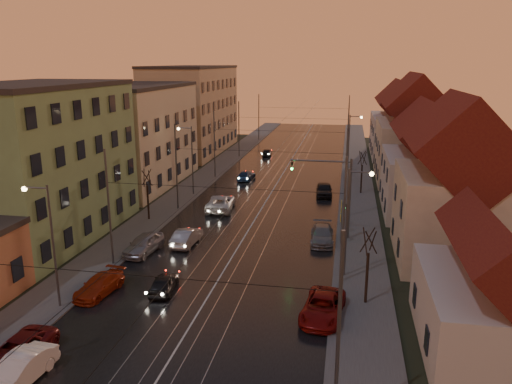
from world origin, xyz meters
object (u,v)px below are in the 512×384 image
Objects in this scene: street_lamp_0 at (48,235)px; parked_right_0 at (323,307)px; parked_right_1 at (322,235)px; street_lamp_3 at (351,138)px; driving_car_2 at (221,203)px; traffic_light_mast at (338,188)px; street_lamp_1 at (352,213)px; parked_left_1 at (18,351)px; parked_left_0 at (18,371)px; driving_car_1 at (187,237)px; driving_car_3 at (246,176)px; driving_car_4 at (267,152)px; driving_car_0 at (164,283)px; parked_left_2 at (99,285)px; parked_left_3 at (144,244)px; street_lamp_2 at (190,154)px; parked_right_2 at (324,190)px.

parked_right_0 is (16.70, 1.80, -4.19)m from street_lamp_0.
street_lamp_0 is 22.20m from parked_right_1.
street_lamp_3 is 1.43× the size of driving_car_2.
traffic_light_mast is at bearing 145.27° from driving_car_2.
parked_left_1 is at bearing -140.55° from street_lamp_1.
driving_car_2 is at bearing 89.84° from parked_left_0.
driving_car_1 is 19.72m from parked_left_0.
driving_car_3 is 1.17× the size of driving_car_4.
driving_car_2 is 1.22× the size of parked_left_1.
driving_car_1 reaches higher than driving_car_0.
parked_right_0 is (11.75, -20.92, -0.08)m from driving_car_2.
parked_left_0 is at bearing 91.68° from driving_car_3.
driving_car_0 is 0.84× the size of parked_left_2.
driving_car_2 is 13.32m from parked_left_3.
street_lamp_0 is at bearing -139.95° from parked_right_1.
traffic_light_mast is at bearing -35.07° from street_lamp_2.
parked_right_1 is at bearing 43.05° from street_lamp_0.
parked_left_2 is 0.96× the size of parked_right_2.
driving_car_2 is at bearing 94.92° from driving_car_3.
street_lamp_0 is 1.88× the size of parked_left_2.
parked_left_1 reaches higher than driving_car_4.
street_lamp_0 is 1.43× the size of driving_car_2.
parked_right_2 is (13.80, 36.08, 0.12)m from parked_left_1.
street_lamp_2 is 1.00× the size of street_lamp_3.
street_lamp_1 is 1.81× the size of parked_right_2.
parked_left_3 reaches higher than driving_car_0.
parked_right_1 is (15.93, -13.12, -4.20)m from street_lamp_2.
parked_left_2 reaches higher than driving_car_3.
parked_right_2 is at bearing 71.13° from parked_left_1.
parked_left_1 is (-4.44, -9.14, 0.03)m from driving_car_0.
street_lamp_2 is 21.06m from parked_right_1.
parked_left_3 is (-4.10, 6.36, 0.16)m from driving_car_0.
street_lamp_2 is 1.85× the size of driving_car_1.
street_lamp_0 is 10.74m from parked_left_3.
driving_car_1 is 0.77× the size of driving_car_2.
parked_right_2 is at bearing 8.68° from street_lamp_2.
parked_left_0 is 17.18m from parked_left_3.
street_lamp_0 is 5.17m from parked_left_2.
parked_left_3 reaches higher than parked_left_2.
street_lamp_0 is 2.23× the size of driving_car_4.
parked_left_0 is at bearing -85.66° from street_lamp_2.
street_lamp_1 is at bearing 126.23° from driving_car_2.
street_lamp_0 reaches higher than driving_car_1.
driving_car_0 is 0.81× the size of parked_right_2.
parked_right_0 reaches higher than parked_left_2.
parked_right_2 is at bearing 99.12° from parked_right_0.
driving_car_1 is 21.01m from parked_right_2.
street_lamp_2 is (0.00, 28.00, 0.00)m from street_lamp_0.
parked_left_0 reaches higher than driving_car_3.
street_lamp_0 is at bearing -156.28° from street_lamp_1.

